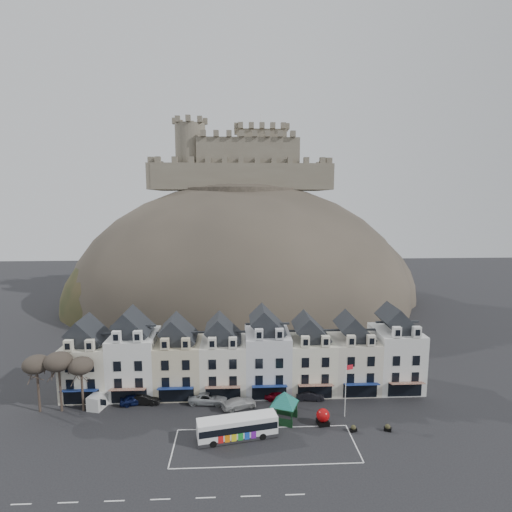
{
  "coord_description": "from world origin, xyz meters",
  "views": [
    {
      "loc": [
        -1.19,
        -43.18,
        29.66
      ],
      "look_at": [
        2.02,
        24.0,
        19.92
      ],
      "focal_mm": 28.0,
      "sensor_mm": 36.0,
      "label": 1
    }
  ],
  "objects_px": {
    "car_black": "(145,399)",
    "car_maroon": "(279,396)",
    "bus": "(237,427)",
    "car_silver": "(208,398)",
    "white_van": "(101,398)",
    "bus_shelter": "(284,398)",
    "flagpole": "(346,387)",
    "car_charcoal": "(310,395)",
    "car_navy": "(136,399)",
    "red_buoy": "(323,417)",
    "car_white": "(239,403)"
  },
  "relations": [
    {
      "from": "red_buoy",
      "to": "car_maroon",
      "type": "bearing_deg",
      "value": 128.31
    },
    {
      "from": "bus",
      "to": "car_silver",
      "type": "relative_size",
      "value": 1.85
    },
    {
      "from": "bus",
      "to": "car_black",
      "type": "bearing_deg",
      "value": 134.55
    },
    {
      "from": "car_navy",
      "to": "car_silver",
      "type": "relative_size",
      "value": 0.83
    },
    {
      "from": "bus_shelter",
      "to": "car_black",
      "type": "relative_size",
      "value": 1.32
    },
    {
      "from": "car_white",
      "to": "car_maroon",
      "type": "xyz_separation_m",
      "value": [
        5.86,
        1.86,
        -0.02
      ]
    },
    {
      "from": "bus",
      "to": "white_van",
      "type": "xyz_separation_m",
      "value": [
        -19.69,
        9.14,
        -0.54
      ]
    },
    {
      "from": "red_buoy",
      "to": "flagpole",
      "type": "relative_size",
      "value": 0.28
    },
    {
      "from": "car_navy",
      "to": "car_charcoal",
      "type": "distance_m",
      "value": 25.49
    },
    {
      "from": "car_silver",
      "to": "white_van",
      "type": "bearing_deg",
      "value": 95.0
    },
    {
      "from": "car_silver",
      "to": "car_maroon",
      "type": "bearing_deg",
      "value": -82.99
    },
    {
      "from": "red_buoy",
      "to": "bus_shelter",
      "type": "bearing_deg",
      "value": 167.48
    },
    {
      "from": "white_van",
      "to": "car_silver",
      "type": "height_order",
      "value": "white_van"
    },
    {
      "from": "car_white",
      "to": "flagpole",
      "type": "bearing_deg",
      "value": -122.99
    },
    {
      "from": "car_black",
      "to": "car_maroon",
      "type": "height_order",
      "value": "car_black"
    },
    {
      "from": "car_navy",
      "to": "car_white",
      "type": "distance_m",
      "value": 15.06
    },
    {
      "from": "car_black",
      "to": "car_maroon",
      "type": "distance_m",
      "value": 19.6
    },
    {
      "from": "car_black",
      "to": "flagpole",
      "type": "bearing_deg",
      "value": -95.07
    },
    {
      "from": "car_navy",
      "to": "car_silver",
      "type": "height_order",
      "value": "car_navy"
    },
    {
      "from": "car_navy",
      "to": "flagpole",
      "type": "bearing_deg",
      "value": -112.49
    },
    {
      "from": "car_black",
      "to": "red_buoy",
      "type": "bearing_deg",
      "value": -100.28
    },
    {
      "from": "bus",
      "to": "white_van",
      "type": "distance_m",
      "value": 21.72
    },
    {
      "from": "bus_shelter",
      "to": "flagpole",
      "type": "xyz_separation_m",
      "value": [
        8.49,
        0.66,
        1.12
      ]
    },
    {
      "from": "bus_shelter",
      "to": "car_black",
      "type": "height_order",
      "value": "bus_shelter"
    },
    {
      "from": "bus_shelter",
      "to": "red_buoy",
      "type": "bearing_deg",
      "value": 9.87
    },
    {
      "from": "car_maroon",
      "to": "car_silver",
      "type": "bearing_deg",
      "value": 107.33
    },
    {
      "from": "bus",
      "to": "car_silver",
      "type": "distance_m",
      "value": 9.93
    },
    {
      "from": "white_van",
      "to": "car_charcoal",
      "type": "height_order",
      "value": "white_van"
    },
    {
      "from": "car_black",
      "to": "car_silver",
      "type": "height_order",
      "value": "car_silver"
    },
    {
      "from": "flagpole",
      "to": "car_charcoal",
      "type": "distance_m",
      "value": 7.25
    },
    {
      "from": "car_navy",
      "to": "car_maroon",
      "type": "bearing_deg",
      "value": -103.22
    },
    {
      "from": "bus_shelter",
      "to": "car_charcoal",
      "type": "relative_size",
      "value": 1.46
    },
    {
      "from": "red_buoy",
      "to": "car_silver",
      "type": "bearing_deg",
      "value": 157.81
    },
    {
      "from": "car_black",
      "to": "car_silver",
      "type": "bearing_deg",
      "value": -86.77
    },
    {
      "from": "white_van",
      "to": "car_charcoal",
      "type": "xyz_separation_m",
      "value": [
        30.49,
        0.0,
        -0.33
      ]
    },
    {
      "from": "red_buoy",
      "to": "car_navy",
      "type": "xyz_separation_m",
      "value": [
        -26.0,
        6.58,
        -0.33
      ]
    },
    {
      "from": "bus",
      "to": "car_white",
      "type": "xyz_separation_m",
      "value": [
        0.25,
        7.28,
        -0.82
      ]
    },
    {
      "from": "red_buoy",
      "to": "car_navy",
      "type": "distance_m",
      "value": 26.82
    },
    {
      "from": "white_van",
      "to": "car_silver",
      "type": "xyz_separation_m",
      "value": [
        15.4,
        -0.22,
        -0.23
      ]
    },
    {
      "from": "flagpole",
      "to": "car_silver",
      "type": "xyz_separation_m",
      "value": [
        -19.09,
        4.59,
        -3.57
      ]
    },
    {
      "from": "red_buoy",
      "to": "car_silver",
      "type": "distance_m",
      "value": 16.85
    },
    {
      "from": "flagpole",
      "to": "car_charcoal",
      "type": "xyz_separation_m",
      "value": [
        -3.99,
        4.81,
        -3.67
      ]
    },
    {
      "from": "red_buoy",
      "to": "flagpole",
      "type": "distance_m",
      "value": 5.08
    },
    {
      "from": "bus",
      "to": "car_white",
      "type": "relative_size",
      "value": 2.03
    },
    {
      "from": "bus",
      "to": "car_charcoal",
      "type": "distance_m",
      "value": 14.18
    },
    {
      "from": "red_buoy",
      "to": "car_navy",
      "type": "height_order",
      "value": "red_buoy"
    },
    {
      "from": "white_van",
      "to": "car_navy",
      "type": "bearing_deg",
      "value": 14.54
    },
    {
      "from": "car_silver",
      "to": "car_white",
      "type": "height_order",
      "value": "car_silver"
    },
    {
      "from": "red_buoy",
      "to": "car_black",
      "type": "relative_size",
      "value": 0.47
    },
    {
      "from": "car_black",
      "to": "white_van",
      "type": "bearing_deg",
      "value": 94.59
    }
  ]
}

